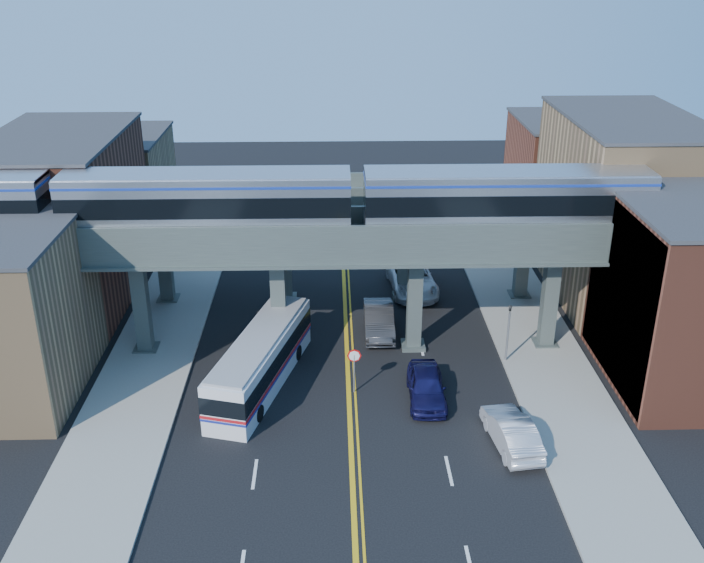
# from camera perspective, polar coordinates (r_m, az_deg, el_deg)

# --- Properties ---
(ground) EXTENTS (120.00, 120.00, 0.00)m
(ground) POSITION_cam_1_polar(r_m,az_deg,el_deg) (40.55, -0.14, -10.27)
(ground) COLOR black
(ground) RESTS_ON ground
(sidewalk_west) EXTENTS (5.00, 70.00, 0.16)m
(sidewalk_west) POSITION_cam_1_polar(r_m,az_deg,el_deg) (50.26, -13.68, -3.70)
(sidewalk_west) COLOR gray
(sidewalk_west) RESTS_ON ground
(sidewalk_east) EXTENTS (5.00, 70.00, 0.16)m
(sidewalk_east) POSITION_cam_1_polar(r_m,az_deg,el_deg) (50.62, 12.72, -3.39)
(sidewalk_east) COLOR gray
(sidewalk_east) RESTS_ON ground
(building_west_b) EXTENTS (8.00, 14.00, 11.00)m
(building_west_b) POSITION_cam_1_polar(r_m,az_deg,el_deg) (55.39, -20.14, 4.21)
(building_west_b) COLOR brown
(building_west_b) RESTS_ON ground
(building_west_c) EXTENTS (8.00, 10.00, 8.00)m
(building_west_c) POSITION_cam_1_polar(r_m,az_deg,el_deg) (67.67, -16.75, 6.74)
(building_west_c) COLOR #A58055
(building_west_c) RESTS_ON ground
(building_east_a) EXTENTS (8.00, 10.00, 10.00)m
(building_east_a) POSITION_cam_1_polar(r_m,az_deg,el_deg) (45.81, 23.53, -1.05)
(building_east_a) COLOR brown
(building_east_a) RESTS_ON ground
(building_east_b) EXTENTS (8.00, 14.00, 12.00)m
(building_east_b) POSITION_cam_1_polar(r_m,az_deg,el_deg) (55.76, 18.87, 5.06)
(building_east_b) COLOR #A58055
(building_east_b) RESTS_ON ground
(building_east_c) EXTENTS (8.00, 10.00, 9.00)m
(building_east_c) POSITION_cam_1_polar(r_m,az_deg,el_deg) (67.97, 15.16, 7.43)
(building_east_c) COLOR brown
(building_east_c) RESTS_ON ground
(mural_panel) EXTENTS (0.10, 9.50, 9.50)m
(mural_panel) POSITION_cam_1_polar(r_m,az_deg,el_deg) (44.39, 18.85, -1.44)
(mural_panel) COLOR teal
(mural_panel) RESTS_ON ground
(elevated_viaduct_near) EXTENTS (52.00, 3.60, 7.40)m
(elevated_viaduct_near) POSITION_cam_1_polar(r_m,az_deg,el_deg) (44.65, -0.40, 2.46)
(elevated_viaduct_near) COLOR #3F4A45
(elevated_viaduct_near) RESTS_ON ground
(elevated_viaduct_far) EXTENTS (52.00, 3.60, 7.40)m
(elevated_viaduct_far) POSITION_cam_1_polar(r_m,az_deg,el_deg) (51.23, -0.56, 5.31)
(elevated_viaduct_far) COLOR #3F4A45
(elevated_viaduct_far) RESTS_ON ground
(transit_train) EXTENTS (49.22, 3.09, 3.60)m
(transit_train) POSITION_cam_1_polar(r_m,az_deg,el_deg) (44.22, -10.52, 5.80)
(transit_train) COLOR black
(transit_train) RESTS_ON elevated_viaduct_near
(stop_sign) EXTENTS (0.76, 0.09, 2.63)m
(stop_sign) POSITION_cam_1_polar(r_m,az_deg,el_deg) (42.17, 0.16, -6.00)
(stop_sign) COLOR slate
(stop_sign) RESTS_ON ground
(traffic_signal) EXTENTS (0.15, 0.18, 4.10)m
(traffic_signal) POSITION_cam_1_polar(r_m,az_deg,el_deg) (45.64, 11.31, -3.27)
(traffic_signal) COLOR slate
(traffic_signal) RESTS_ON ground
(transit_bus) EXTENTS (5.24, 11.19, 2.82)m
(transit_bus) POSITION_cam_1_polar(r_m,az_deg,el_deg) (43.36, -6.66, -5.75)
(transit_bus) COLOR silver
(transit_bus) RESTS_ON ground
(car_lane_a) EXTENTS (2.05, 4.87, 1.64)m
(car_lane_a) POSITION_cam_1_polar(r_m,az_deg,el_deg) (42.17, 5.44, -7.60)
(car_lane_a) COLOR #11103D
(car_lane_a) RESTS_ON ground
(car_lane_b) EXTENTS (1.85, 5.19, 1.70)m
(car_lane_b) POSITION_cam_1_polar(r_m,az_deg,el_deg) (48.81, 1.97, -2.83)
(car_lane_b) COLOR #29292C
(car_lane_b) RESTS_ON ground
(car_lane_c) EXTENTS (3.38, 6.61, 1.79)m
(car_lane_c) POSITION_cam_1_polar(r_m,az_deg,el_deg) (54.64, 4.40, 0.19)
(car_lane_c) COLOR white
(car_lane_c) RESTS_ON ground
(car_lane_d) EXTENTS (2.66, 5.48, 1.54)m
(car_lane_d) POSITION_cam_1_polar(r_m,az_deg,el_deg) (60.88, 2.82, 2.64)
(car_lane_d) COLOR silver
(car_lane_d) RESTS_ON ground
(car_parked_curb) EXTENTS (2.33, 5.02, 1.60)m
(car_parked_curb) POSITION_cam_1_polar(r_m,az_deg,el_deg) (39.32, 11.52, -10.64)
(car_parked_curb) COLOR silver
(car_parked_curb) RESTS_ON ground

